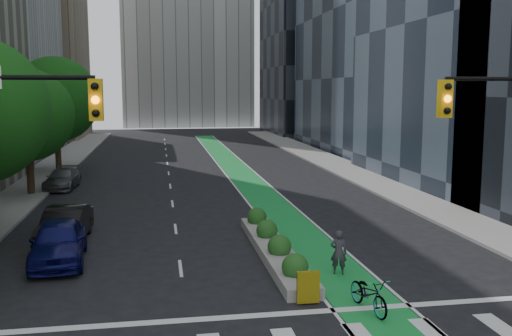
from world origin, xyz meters
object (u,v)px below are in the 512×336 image
object	(u,v)px
bicycle	(369,293)
cyclist	(339,252)
parked_car_left_far	(63,179)
parked_car_left_mid	(65,225)
median_planter	(274,246)
parked_car_left_near	(58,242)

from	to	relation	value
bicycle	cyclist	xyz separation A→B (m)	(0.16, 3.39, 0.26)
bicycle	parked_car_left_far	size ratio (longest dim) A/B	0.45
bicycle	parked_car_left_mid	distance (m)	13.75
cyclist	parked_car_left_far	size ratio (longest dim) A/B	0.36
median_planter	parked_car_left_far	size ratio (longest dim) A/B	2.28
median_planter	parked_car_left_mid	xyz separation A→B (m)	(-8.41, 3.37, 0.39)
parked_car_left_near	bicycle	bearing A→B (deg)	-37.72
median_planter	parked_car_left_far	world-z (taller)	parked_car_left_far
median_planter	parked_car_left_far	bearing A→B (deg)	121.78
parked_car_left_near	parked_car_left_far	bearing A→B (deg)	94.13
parked_car_left_far	bicycle	bearing A→B (deg)	-58.51
bicycle	parked_car_left_mid	bearing A→B (deg)	127.18
parked_car_left_far	cyclist	bearing A→B (deg)	-54.28
parked_car_left_near	parked_car_left_mid	world-z (taller)	parked_car_left_near
bicycle	parked_car_left_mid	xyz separation A→B (m)	(-10.05, 9.38, 0.23)
cyclist	parked_car_left_mid	world-z (taller)	cyclist
parked_car_left_mid	parked_car_left_far	bearing A→B (deg)	103.01
median_planter	bicycle	distance (m)	6.24
cyclist	parked_car_left_far	xyz separation A→B (m)	(-12.50, 19.89, -0.15)
cyclist	median_planter	bearing A→B (deg)	-36.20
parked_car_left_mid	parked_car_left_near	bearing A→B (deg)	-82.28
parked_car_left_mid	parked_car_left_far	size ratio (longest dim) A/B	1.03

